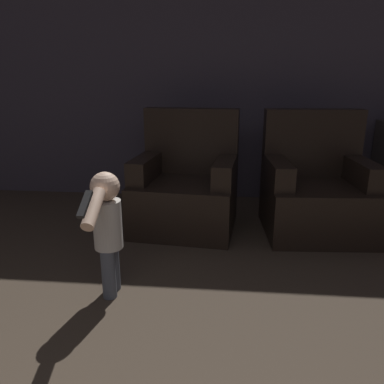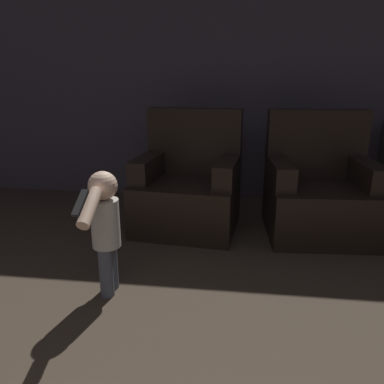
{
  "view_description": "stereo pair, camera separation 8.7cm",
  "coord_description": "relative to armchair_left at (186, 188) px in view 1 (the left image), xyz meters",
  "views": [
    {
      "loc": [
        0.29,
        0.38,
        1.3
      ],
      "look_at": [
        0.05,
        2.95,
        0.51
      ],
      "focal_mm": 35.0,
      "sensor_mm": 36.0,
      "label": 1
    },
    {
      "loc": [
        0.37,
        0.39,
        1.3
      ],
      "look_at": [
        0.05,
        2.95,
        0.51
      ],
      "focal_mm": 35.0,
      "sensor_mm": 36.0,
      "label": 2
    }
  ],
  "objects": [
    {
      "name": "armchair_right",
      "position": [
        1.13,
        0.0,
        0.0
      ],
      "size": [
        0.91,
        0.84,
        1.04
      ],
      "rotation": [
        0.0,
        0.0,
        0.06
      ],
      "color": "black",
      "rests_on": "ground_plane"
    },
    {
      "name": "wall_back",
      "position": [
        0.06,
        0.94,
        0.95
      ],
      "size": [
        8.4,
        0.05,
        2.6
      ],
      "color": "#3D3842",
      "rests_on": "ground_plane"
    },
    {
      "name": "armchair_left",
      "position": [
        0.0,
        0.0,
        0.0
      ],
      "size": [
        0.93,
        0.87,
        1.04
      ],
      "rotation": [
        0.0,
        0.0,
        -0.1
      ],
      "color": "black",
      "rests_on": "ground_plane"
    },
    {
      "name": "person_toddler",
      "position": [
        -0.35,
        -1.17,
        0.11
      ],
      "size": [
        0.17,
        0.54,
        0.78
      ],
      "rotation": [
        0.0,
        0.0,
        1.6
      ],
      "color": "#474C56",
      "rests_on": "ground_plane"
    }
  ]
}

